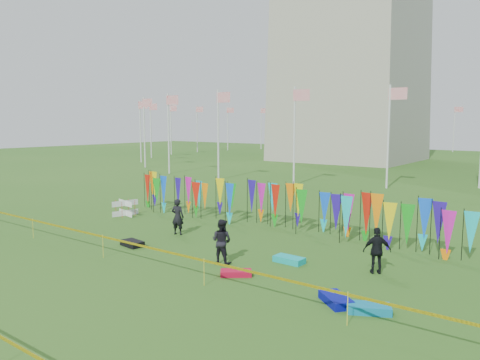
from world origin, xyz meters
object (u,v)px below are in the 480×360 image
Objects in this scene: kite_bag_turquoise at (289,260)px; box_kite at (125,208)px; person_left at (178,217)px; kite_bag_red at (236,273)px; person_right at (377,251)px; kite_bag_blue at (336,300)px; person_mid at (222,241)px; kite_bag_black at (132,243)px; kite_bag_teal at (369,308)px.

box_kite is at bearing 170.35° from kite_bag_turquoise.
kite_bag_red is at bearing 135.57° from person_left.
person_right is (14.77, -1.26, 0.36)m from box_kite.
person_left is 9.40m from person_right.
kite_bag_blue is at bearing 144.56° from person_left.
kite_bag_turquoise is at bearing 74.24° from kite_bag_red.
person_left is 10.04m from kite_bag_blue.
kite_bag_black is at bearing -1.54° from person_mid.
box_kite is at bearing -26.98° from person_mid.
box_kite is 0.53× the size of person_left.
kite_bag_red is at bearing 177.02° from kite_bag_teal.
kite_bag_red is 1.04× the size of kite_bag_black.
kite_bag_blue is 1.13× the size of kite_bag_black.
person_right is at bearing 163.91° from person_left.
kite_bag_turquoise is at bearing -9.65° from box_kite.
person_left is at bearing -33.46° from person_mid.
person_left is 1.59× the size of kite_bag_red.
kite_bag_blue is 1.09× the size of kite_bag_red.
kite_bag_turquoise is (6.37, -0.65, -0.72)m from person_left.
kite_bag_blue reaches higher than kite_bag_turquoise.
box_kite is at bearing 162.86° from kite_bag_blue.
kite_bag_black reaches higher than kite_bag_red.
person_left is 6.44m from kite_bag_turquoise.
kite_bag_blue is 9.58m from kite_bag_black.
box_kite is at bearing 163.79° from kite_bag_teal.
person_mid reaches higher than kite_bag_teal.
kite_bag_teal is (1.06, -3.34, -0.69)m from person_right.
person_left is 1.66× the size of kite_bag_black.
box_kite reaches higher than kite_bag_blue.
kite_bag_turquoise is 4.05m from kite_bag_blue.
person_left is 6.49m from kite_bag_red.
kite_bag_black reaches higher than kite_bag_teal.
kite_bag_turquoise is at bearing -18.84° from person_right.
kite_bag_red is 0.89× the size of kite_bag_teal.
person_mid is 1.47× the size of kite_bag_turquoise.
person_mid is at bearing 137.07° from person_left.
person_right is 9.88m from kite_bag_black.
kite_bag_black is (5.30, -3.96, -0.32)m from box_kite.
person_left reaches higher than kite_bag_red.
kite_bag_blue is 0.97× the size of kite_bag_teal.
kite_bag_teal reaches higher than kite_bag_turquoise.
person_mid is 2.59m from kite_bag_turquoise.
kite_bag_blue reaches higher than kite_bag_black.
person_right is at bearing 15.90° from kite_bag_black.
person_right is (5.00, 2.26, -0.02)m from person_mid.
kite_bag_black is at bearing -163.04° from kite_bag_turquoise.
person_mid is 4.55m from kite_bag_black.
kite_bag_red is (-3.70, -3.09, -0.71)m from person_right.
kite_bag_black is at bearing -16.57° from person_right.
box_kite is at bearing 158.53° from kite_bag_red.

